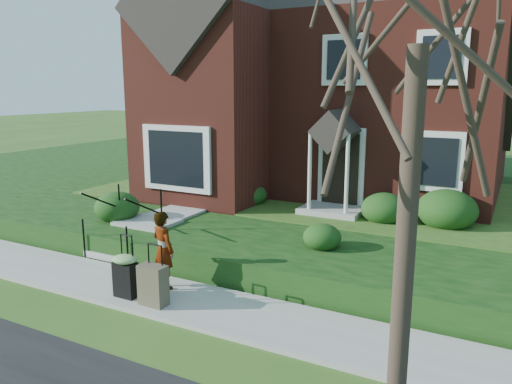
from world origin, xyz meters
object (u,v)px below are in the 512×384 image
Objects in this scene: woman at (163,250)px; suitcase_olive at (153,285)px; front_steps at (135,233)px; suitcase_black at (125,273)px.

woman is 0.88m from suitcase_olive.
front_steps is at bearing 138.31° from suitcase_olive.
suitcase_black is (-0.35, -0.68, -0.30)m from woman.
woman is 1.37× the size of suitcase_olive.
front_steps is 2.63m from woman.
suitcase_olive is at bearing -2.88° from suitcase_black.
woman is 0.82m from suitcase_black.
suitcase_olive is at bearing 131.89° from woman.
suitcase_olive is (2.41, -2.28, -0.02)m from front_steps.
front_steps reaches higher than suitcase_black.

